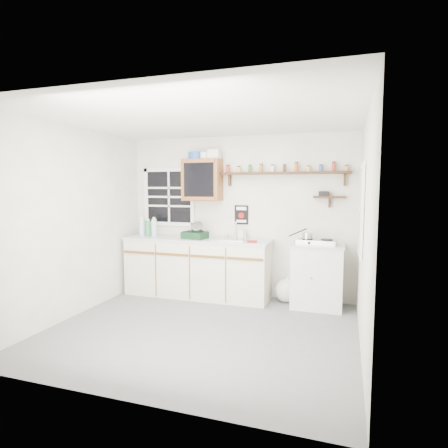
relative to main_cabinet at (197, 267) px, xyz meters
The scene contains 18 objects.
room 1.63m from the main_cabinet, 65.77° to the right, with size 3.64×3.24×2.54m.
main_cabinet is the anchor object (origin of this frame).
right_cabinet 1.84m from the main_cabinet, ahead, with size 0.73×0.57×0.91m.
sink 0.71m from the main_cabinet, ahead, with size 0.52×0.44×0.29m.
upper_cabinet 1.37m from the main_cabinet, 76.32° to the left, with size 0.60×0.32×0.65m.
upper_cabinet_clutter 1.75m from the main_cabinet, 71.64° to the left, with size 0.52×0.24×0.14m.
spice_shelf 1.98m from the main_cabinet, ahead, with size 1.91×0.18×0.35m.
secondary_shelf 2.25m from the main_cabinet, ahead, with size 0.45×0.16×0.24m.
warning_sign 1.08m from the main_cabinet, 24.36° to the left, with size 0.22×0.02×0.30m.
window_back 1.28m from the main_cabinet, 155.10° to the left, with size 0.93×0.03×0.98m.
window_right 2.68m from the main_cabinet, 17.55° to the right, with size 0.03×0.78×1.08m.
water_bottles 1.04m from the main_cabinet, behind, with size 0.29×0.11×0.31m.
dish_rack 0.55m from the main_cabinet, 87.59° to the right, with size 0.40×0.33×0.27m.
soap_bottle 0.90m from the main_cabinet, 13.28° to the left, with size 0.09×0.09×0.19m, color silver.
rag 1.04m from the main_cabinet, ahead, with size 0.15×0.13×0.02m, color maroon.
hotplate 1.88m from the main_cabinet, ahead, with size 0.57×0.35×0.08m.
saucepan 1.77m from the main_cabinet, ahead, with size 0.36×0.20×0.16m.
trash_bag 1.42m from the main_cabinet, ahead, with size 0.37×0.34×0.43m.
Camera 1 is at (1.61, -4.06, 1.71)m, focal length 30.00 mm.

